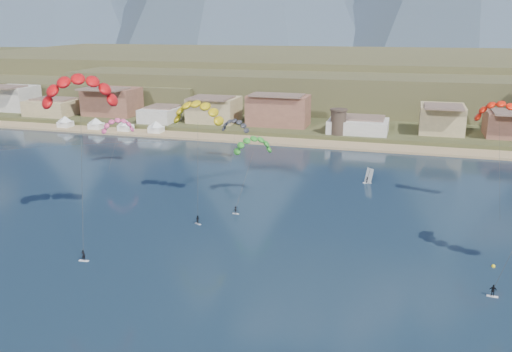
% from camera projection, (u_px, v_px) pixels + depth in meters
% --- Properties ---
extents(ground, '(2400.00, 2400.00, 0.00)m').
position_uv_depth(ground, '(194.00, 303.00, 76.67)').
color(ground, black).
rests_on(ground, ground).
extents(beach, '(2200.00, 12.00, 0.90)m').
position_uv_depth(beach, '(319.00, 144.00, 174.40)').
color(beach, tan).
rests_on(beach, ground).
extents(land, '(2200.00, 900.00, 4.00)m').
position_uv_depth(land, '(388.00, 56.00, 593.34)').
color(land, '#4C4829').
rests_on(land, ground).
extents(foothills, '(940.00, 210.00, 18.00)m').
position_uv_depth(foothills, '(402.00, 79.00, 282.67)').
color(foothills, brown).
rests_on(foothills, ground).
extents(town, '(400.00, 24.00, 12.00)m').
position_uv_depth(town, '(219.00, 107.00, 197.60)').
color(town, silver).
rests_on(town, ground).
extents(watchtower, '(5.82, 5.82, 8.60)m').
position_uv_depth(watchtower, '(338.00, 121.00, 178.74)').
color(watchtower, '#47382D').
rests_on(watchtower, ground).
extents(beach_tents, '(43.40, 6.40, 5.00)m').
position_uv_depth(beach_tents, '(110.00, 121.00, 193.66)').
color(beach_tents, white).
rests_on(beach_tents, ground).
extents(kitesurfer_red, '(15.60, 20.31, 32.23)m').
position_uv_depth(kitesurfer_red, '(79.00, 85.00, 97.08)').
color(kitesurfer_red, silver).
rests_on(kitesurfer_red, ground).
extents(kitesurfer_yellow, '(11.72, 16.23, 25.14)m').
position_uv_depth(kitesurfer_yellow, '(197.00, 109.00, 114.11)').
color(kitesurfer_yellow, silver).
rests_on(kitesurfer_yellow, ground).
extents(kitesurfer_green, '(9.54, 15.99, 16.85)m').
position_uv_depth(kitesurfer_green, '(253.00, 143.00, 119.03)').
color(kitesurfer_green, silver).
rests_on(kitesurfer_green, ground).
extents(distant_kite_pink, '(9.36, 8.34, 15.32)m').
position_uv_depth(distant_kite_pink, '(118.00, 123.00, 145.86)').
color(distant_kite_pink, '#262626').
rests_on(distant_kite_pink, ground).
extents(distant_kite_dark, '(8.90, 6.05, 14.01)m').
position_uv_depth(distant_kite_dark, '(235.00, 123.00, 152.82)').
color(distant_kite_dark, '#262626').
rests_on(distant_kite_dark, ground).
extents(distant_kite_orange, '(10.98, 7.31, 24.58)m').
position_uv_depth(distant_kite_orange, '(501.00, 108.00, 109.26)').
color(distant_kite_orange, '#262626').
rests_on(distant_kite_orange, ground).
extents(windsurfer, '(2.19, 2.40, 3.77)m').
position_uv_depth(windsurfer, '(368.00, 179.00, 132.69)').
color(windsurfer, silver).
rests_on(windsurfer, ground).
extents(buoy, '(0.63, 0.63, 0.63)m').
position_uv_depth(buoy, '(493.00, 266.00, 87.94)').
color(buoy, yellow).
rests_on(buoy, ground).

